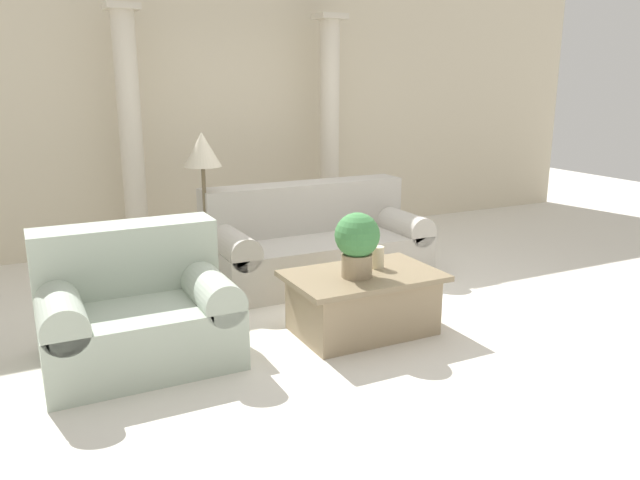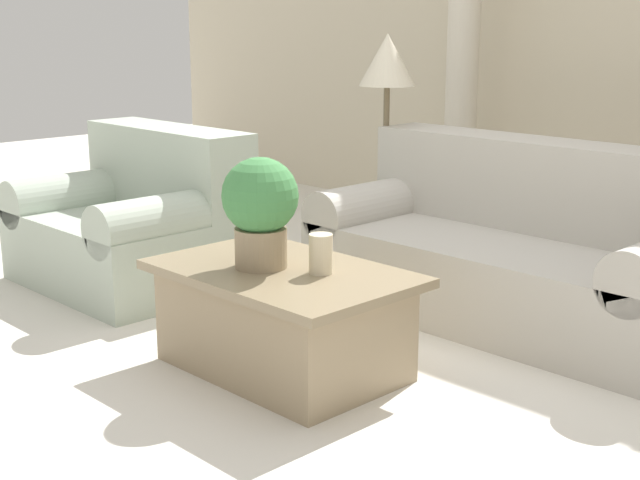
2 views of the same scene
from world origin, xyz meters
name	(u,v)px [view 2 (image 2 of 2)]	position (x,y,z in m)	size (l,w,h in m)	color
ground_plane	(383,348)	(0.00, 0.00, 0.00)	(16.00, 16.00, 0.00)	silver
sofa_long	(515,249)	(0.14, 0.84, 0.35)	(2.01, 0.94, 0.88)	#B7B2A8
loveseat	(137,222)	(-1.71, -0.20, 0.35)	(1.23, 0.94, 0.88)	#AFBDAC
coffee_table	(283,319)	(-0.12, -0.51, 0.23)	(1.11, 0.72, 0.46)	#998466
potted_plant	(260,206)	(-0.21, -0.55, 0.72)	(0.32, 0.32, 0.47)	#937F60
pillar_candle	(321,254)	(0.04, -0.44, 0.54)	(0.10, 0.10, 0.17)	beige
floor_lamp	(387,79)	(-0.87, 0.98, 1.15)	(0.33, 0.33, 1.40)	brown
column_left	(463,46)	(-1.24, 2.19, 1.30)	(0.32, 0.32, 2.54)	beige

